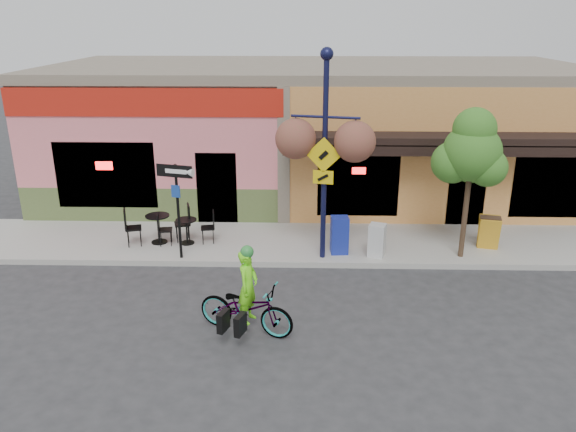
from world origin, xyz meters
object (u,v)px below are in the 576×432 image
Objects in this scene: building at (315,129)px; bicycle at (246,308)px; street_tree at (468,184)px; one_way_sign at (178,212)px; newspaper_box_blue at (339,235)px; lamp_post at (324,158)px; newspaper_box_grey at (377,240)px; cyclist_rider at (248,298)px.

building is 8.99× the size of bicycle.
street_tree is at bearing -36.43° from bicycle.
newspaper_box_blue is (4.11, 0.43, -0.75)m from one_way_sign.
lamp_post is at bearing -6.27° from bicycle.
newspaper_box_grey is at bearing -15.52° from newspaper_box_blue.
one_way_sign reaches higher than newspaper_box_blue.
street_tree reaches higher than one_way_sign.
bicycle is (-1.56, -10.09, -1.72)m from building.
building is 18.31× the size of newspaper_box_blue.
cyclist_rider is 4.31m from lamp_post.
bicycle is 0.52× the size of street_tree.
building reaches higher than bicycle.
building is 4.66× the size of street_tree.
street_tree is (3.69, -6.49, -0.15)m from building.
newspaper_box_blue is at bearing 44.15° from lamp_post.
lamp_post is (0.09, -6.63, 0.53)m from building.
street_tree is at bearing -60.36° from building.
newspaper_box_blue is (0.53, -6.34, -1.60)m from building.
building is at bearing 90.53° from newspaper_box_blue.
newspaper_box_grey is at bearing -178.96° from street_tree.
cyclist_rider is (-1.51, -10.09, -1.49)m from building.
newspaper_box_grey is (0.96, -0.19, -0.06)m from newspaper_box_blue.
building is 20.89× the size of newspaper_box_grey.
lamp_post is (1.65, 3.46, 2.25)m from bicycle.
newspaper_box_blue is (2.10, 3.74, 0.12)m from bicycle.
bicycle is at bearing -123.52° from newspaper_box_blue.
one_way_sign is at bearing -177.78° from street_tree.
bicycle is 2.04× the size of newspaper_box_blue.
lamp_post is at bearing -156.94° from newspaper_box_grey.
cyclist_rider is at bearing -98.52° from building.
cyclist_rider is 0.29× the size of lamp_post.
lamp_post is at bearing -89.26° from building.
street_tree is at bearing -36.18° from cyclist_rider.
lamp_post is 3.67m from street_tree.
newspaper_box_blue is at bearing -10.04° from bicycle.
street_tree is (7.27, 0.28, 0.71)m from one_way_sign.
building is 6.56m from newspaper_box_blue.
lamp_post is 3.91m from one_way_sign.
building is at bearing 102.48° from lamp_post.
newspaper_box_grey is at bearing -21.47° from bicycle.
lamp_post is 1.34× the size of street_tree.
newspaper_box_blue is at bearing -172.03° from newspaper_box_grey.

